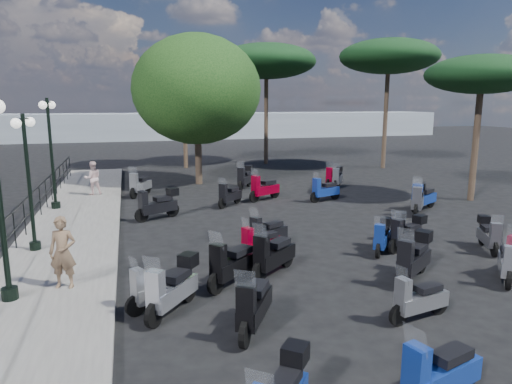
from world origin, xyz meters
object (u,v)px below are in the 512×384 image
object	(u,v)px
scooter_12	(438,376)
scooter_4	(158,205)
scooter_17	(245,178)
scooter_29	(337,178)
woman	(63,252)
scooter_27	(489,235)
scooter_19	(414,259)
pedestrian_far	(93,178)
scooter_2	(172,288)
lamp_post_1	(28,174)
scooter_11	(264,189)
pine_2	(183,62)
scooter_8	(232,265)
scooter_10	(229,196)
pine_3	(482,75)
scooter_9	(267,234)
broadleaf_tree	(197,90)
scooter_23	(333,177)
lamp_post_2	(51,146)
scooter_16	(325,191)
scooter_30	(273,256)
scooter_22	(418,200)
scooter_28	(423,198)
scooter_14	(407,234)
scooter_7	(254,307)
scooter_15	(382,237)
pine_0	(266,62)
scooter_13	(419,300)
scooter_20	(507,264)
scooter_21	(400,231)
scooter_1	(158,289)
scooter_3	(261,245)
scooter_5	(140,185)

from	to	relation	value
scooter_12	scooter_4	bearing A→B (deg)	-1.77
scooter_17	scooter_29	distance (m)	4.71
woman	scooter_27	world-z (taller)	woman
scooter_19	pedestrian_far	bearing A→B (deg)	-3.25
scooter_2	scooter_17	world-z (taller)	scooter_17
lamp_post_1	scooter_11	xyz separation A→B (m)	(8.36, 5.27, -1.81)
pine_2	scooter_8	bearing A→B (deg)	-94.12
scooter_10	pine_3	world-z (taller)	pine_3
scooter_9	broadleaf_tree	xyz separation A→B (m)	(-0.24, 11.52, 4.44)
woman	scooter_23	distance (m)	15.82
scooter_11	broadleaf_tree	world-z (taller)	broadleaf_tree
lamp_post_2	scooter_16	world-z (taller)	lamp_post_2
scooter_19	scooter_23	world-z (taller)	scooter_19
scooter_29	pine_3	bearing A→B (deg)	168.90
lamp_post_1	scooter_30	xyz separation A→B (m)	(6.00, -3.32, -1.81)
scooter_10	scooter_17	bearing A→B (deg)	-68.37
scooter_22	scooter_28	world-z (taller)	scooter_28
scooter_8	scooter_14	distance (m)	5.63
scooter_7	scooter_29	world-z (taller)	scooter_7
scooter_15	pine_3	size ratio (longest dim) A/B	0.20
scooter_28	pine_0	size ratio (longest dim) A/B	0.20
scooter_13	scooter_8	bearing A→B (deg)	38.02
scooter_28	pine_0	xyz separation A→B (m)	(-1.84, 15.44, 6.50)
scooter_8	scooter_22	bearing A→B (deg)	-99.87
woman	scooter_17	distance (m)	13.39
pine_2	scooter_29	bearing A→B (deg)	-54.88
scooter_29	woman	bearing A→B (deg)	76.09
scooter_20	pine_3	world-z (taller)	pine_3
lamp_post_1	scooter_21	bearing A→B (deg)	0.79
scooter_1	scooter_8	xyz separation A→B (m)	(1.77, 0.77, 0.07)
scooter_27	scooter_20	bearing A→B (deg)	82.28
scooter_3	scooter_20	xyz separation A→B (m)	(5.28, -3.05, 0.01)
scooter_30	scooter_19	bearing A→B (deg)	-151.67
scooter_7	scooter_19	size ratio (longest dim) A/B	1.03
woman	scooter_1	world-z (taller)	woman
scooter_1	scooter_5	world-z (taller)	scooter_5
scooter_3	scooter_9	world-z (taller)	scooter_9
scooter_5	scooter_21	bearing A→B (deg)	156.76
scooter_7	scooter_16	xyz separation A→B (m)	(6.08, 10.32, -0.03)
scooter_3	scooter_7	distance (m)	3.95
scooter_19	scooter_22	distance (m)	7.26
scooter_21	scooter_23	world-z (taller)	scooter_23
scooter_8	scooter_12	size ratio (longest dim) A/B	0.87
pedestrian_far	scooter_13	distance (m)	15.91
scooter_1	scooter_21	xyz separation A→B (m)	(7.26, 2.35, 0.03)
scooter_21	scooter_16	bearing A→B (deg)	-60.00
scooter_28	scooter_30	distance (m)	9.38
scooter_17	pine_0	size ratio (longest dim) A/B	0.20
scooter_16	scooter_28	xyz separation A→B (m)	(3.06, -2.67, 0.03)
scooter_8	pine_2	bearing A→B (deg)	-44.41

